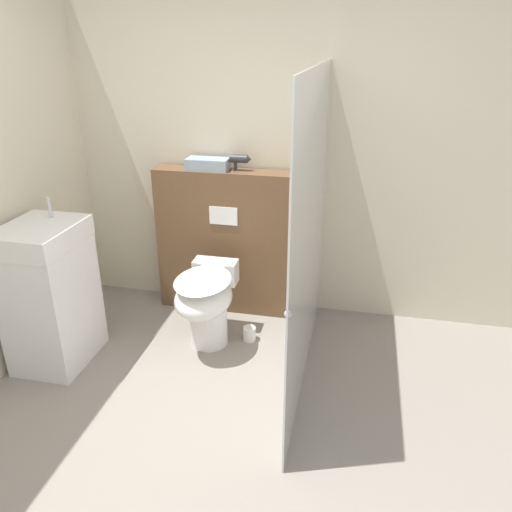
% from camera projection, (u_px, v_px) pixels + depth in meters
% --- Properties ---
extents(ground_plane, '(12.00, 12.00, 0.00)m').
position_uv_depth(ground_plane, '(191.00, 469.00, 2.62)').
color(ground_plane, gray).
extents(wall_back, '(8.00, 0.06, 2.50)m').
position_uv_depth(wall_back, '(263.00, 156.00, 3.81)').
color(wall_back, beige).
rests_on(wall_back, ground_plane).
extents(partition_panel, '(1.13, 0.22, 1.17)m').
position_uv_depth(partition_panel, '(228.00, 242.00, 3.99)').
color(partition_panel, brown).
rests_on(partition_panel, ground_plane).
extents(shower_glass, '(0.04, 1.78, 1.95)m').
position_uv_depth(shower_glass, '(310.00, 238.00, 3.00)').
color(shower_glass, silver).
rests_on(shower_glass, ground_plane).
extents(toilet, '(0.39, 0.63, 0.57)m').
position_uv_depth(toilet, '(206.00, 301.00, 3.54)').
color(toilet, white).
rests_on(toilet, ground_plane).
extents(sink_vanity, '(0.45, 0.56, 1.14)m').
position_uv_depth(sink_vanity, '(50.00, 295.00, 3.34)').
color(sink_vanity, white).
rests_on(sink_vanity, ground_plane).
extents(hair_drier, '(0.16, 0.06, 0.12)m').
position_uv_depth(hair_drier, '(240.00, 159.00, 3.71)').
color(hair_drier, '#2D2D33').
rests_on(hair_drier, partition_panel).
extents(folded_towel, '(0.32, 0.16, 0.08)m').
position_uv_depth(folded_towel, '(208.00, 164.00, 3.77)').
color(folded_towel, '#8C9EAD').
rests_on(folded_towel, partition_panel).
extents(spare_toilet_roll, '(0.09, 0.09, 0.11)m').
position_uv_depth(spare_toilet_roll, '(249.00, 334.00, 3.72)').
color(spare_toilet_roll, white).
rests_on(spare_toilet_roll, ground_plane).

